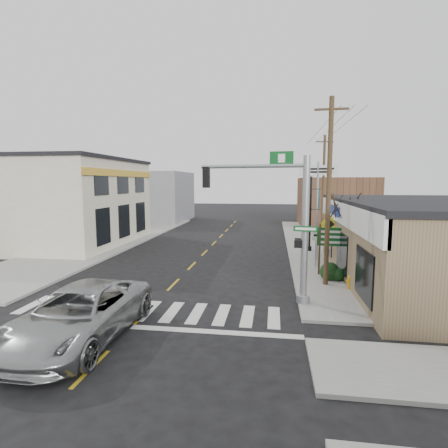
# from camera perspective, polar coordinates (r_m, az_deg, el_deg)

# --- Properties ---
(ground) EXTENTS (140.00, 140.00, 0.00)m
(ground) POSITION_cam_1_polar(r_m,az_deg,el_deg) (14.36, -12.90, -14.18)
(ground) COLOR black
(ground) RESTS_ON ground
(sidewalk_right) EXTENTS (6.00, 38.00, 0.13)m
(sidewalk_right) POSITION_cam_1_polar(r_m,az_deg,el_deg) (26.29, 16.95, -4.50)
(sidewalk_right) COLOR gray
(sidewalk_right) RESTS_ON ground
(sidewalk_left) EXTENTS (6.00, 38.00, 0.13)m
(sidewalk_left) POSITION_cam_1_polar(r_m,az_deg,el_deg) (29.47, -20.24, -3.42)
(sidewalk_left) COLOR gray
(sidewalk_left) RESTS_ON ground
(center_line) EXTENTS (0.12, 56.00, 0.01)m
(center_line) POSITION_cam_1_polar(r_m,az_deg,el_deg) (21.67, -5.27, -6.79)
(center_line) COLOR gold
(center_line) RESTS_ON ground
(crosswalk) EXTENTS (11.00, 2.20, 0.01)m
(crosswalk) POSITION_cam_1_polar(r_m,az_deg,el_deg) (14.70, -12.33, -13.62)
(crosswalk) COLOR silver
(crosswalk) RESTS_ON ground
(left_building) EXTENTS (12.00, 12.00, 6.80)m
(left_building) POSITION_cam_1_polar(r_m,az_deg,el_deg) (32.02, -25.96, 3.11)
(left_building) COLOR beige
(left_building) RESTS_ON ground
(bldg_distant_right) EXTENTS (8.00, 10.00, 5.60)m
(bldg_distant_right) POSITION_cam_1_polar(r_m,az_deg,el_deg) (43.13, 17.60, 3.48)
(bldg_distant_right) COLOR brown
(bldg_distant_right) RESTS_ON ground
(bldg_distant_left) EXTENTS (9.00, 10.00, 6.40)m
(bldg_distant_left) POSITION_cam_1_polar(r_m,az_deg,el_deg) (47.28, -11.59, 4.42)
(bldg_distant_left) COLOR gray
(bldg_distant_left) RESTS_ON ground
(suv) EXTENTS (2.99, 6.25, 1.72)m
(suv) POSITION_cam_1_polar(r_m,az_deg,el_deg) (12.59, -22.44, -13.42)
(suv) COLOR #939597
(suv) RESTS_ON ground
(traffic_signal_pole) EXTENTS (4.91, 0.38, 6.22)m
(traffic_signal_pole) POSITION_cam_1_polar(r_m,az_deg,el_deg) (14.45, 10.24, 1.68)
(traffic_signal_pole) COLOR #919498
(traffic_signal_pole) RESTS_ON sidewalk_right
(guide_sign) EXTENTS (1.58, 0.13, 2.77)m
(guide_sign) POSITION_cam_1_polar(r_m,az_deg,el_deg) (19.57, 17.24, -2.83)
(guide_sign) COLOR #4D3A24
(guide_sign) RESTS_ON sidewalk_right
(fire_hydrant) EXTENTS (0.20, 0.20, 0.65)m
(fire_hydrant) POSITION_cam_1_polar(r_m,az_deg,el_deg) (17.56, 19.82, -8.83)
(fire_hydrant) COLOR #C3880B
(fire_hydrant) RESTS_ON sidewalk_right
(ped_crossing_sign) EXTENTS (1.19, 0.08, 3.05)m
(ped_crossing_sign) POSITION_cam_1_polar(r_m,az_deg,el_deg) (21.62, 16.78, -1.19)
(ped_crossing_sign) COLOR gray
(ped_crossing_sign) RESTS_ON sidewalk_right
(lamp_post) EXTENTS (0.73, 0.57, 5.62)m
(lamp_post) POSITION_cam_1_polar(r_m,az_deg,el_deg) (25.95, 14.08, 2.86)
(lamp_post) COLOR black
(lamp_post) RESTS_ON sidewalk_right
(dance_center_sign) EXTENTS (3.14, 0.20, 6.67)m
(dance_center_sign) POSITION_cam_1_polar(r_m,az_deg,el_deg) (30.73, 15.06, 6.73)
(dance_center_sign) COLOR gray
(dance_center_sign) RESTS_ON sidewalk_right
(bare_tree) EXTENTS (2.61, 2.61, 5.22)m
(bare_tree) POSITION_cam_1_polar(r_m,az_deg,el_deg) (19.62, 19.21, 3.92)
(bare_tree) COLOR black
(bare_tree) RESTS_ON sidewalk_right
(shrub_front) EXTENTS (1.23, 1.23, 0.93)m
(shrub_front) POSITION_cam_1_polar(r_m,az_deg,el_deg) (17.47, 23.25, -8.70)
(shrub_front) COLOR #123516
(shrub_front) RESTS_ON sidewalk_right
(shrub_back) EXTENTS (1.00, 1.00, 0.75)m
(shrub_back) POSITION_cam_1_polar(r_m,az_deg,el_deg) (18.99, 16.88, -7.48)
(shrub_back) COLOR #1C3014
(shrub_back) RESTS_ON sidewalk_right
(utility_pole_near) EXTENTS (1.55, 0.23, 8.92)m
(utility_pole_near) POSITION_cam_1_polar(r_m,az_deg,el_deg) (17.41, 16.71, 5.23)
(utility_pole_near) COLOR #483120
(utility_pole_near) RESTS_ON sidewalk_right
(utility_pole_far) EXTENTS (1.62, 0.24, 9.30)m
(utility_pole_far) POSITION_cam_1_polar(r_m,az_deg,el_deg) (34.24, 15.91, 6.25)
(utility_pole_far) COLOR #462820
(utility_pole_far) RESTS_ON sidewalk_right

